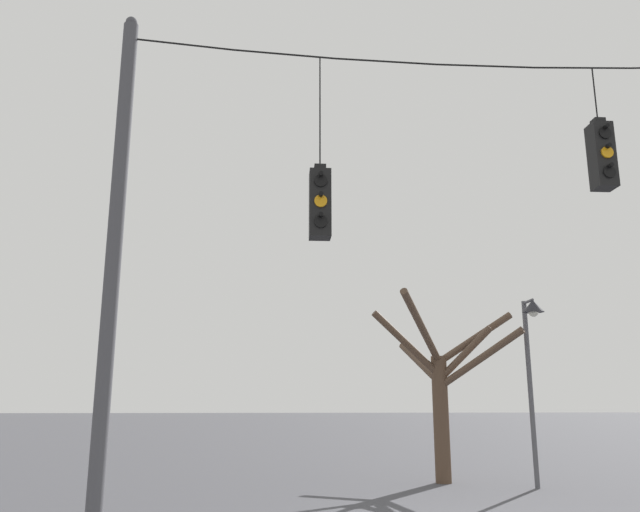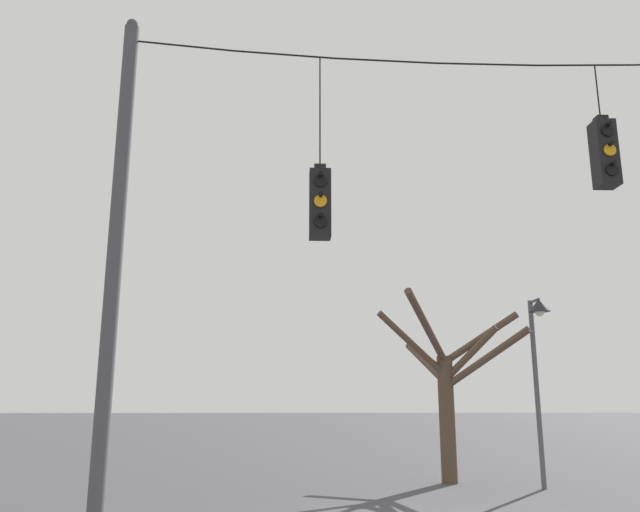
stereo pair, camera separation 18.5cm
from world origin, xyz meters
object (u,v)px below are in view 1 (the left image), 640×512
object	(u,v)px
bare_tree	(442,384)
traffic_light_near_right_pole	(320,203)
street_lamp	(532,341)
traffic_light_over_intersection	(602,155)
utility_pole_left	(113,260)

from	to	relation	value
bare_tree	traffic_light_near_right_pole	bearing A→B (deg)	-117.32
street_lamp	bare_tree	bearing A→B (deg)	146.62
traffic_light_near_right_pole	bare_tree	world-z (taller)	traffic_light_near_right_pole
bare_tree	street_lamp	bearing A→B (deg)	-33.38
street_lamp	bare_tree	size ratio (longest dim) A/B	0.98
traffic_light_over_intersection	utility_pole_left	bearing A→B (deg)	179.94
traffic_light_near_right_pole	bare_tree	size ratio (longest dim) A/B	0.68
traffic_light_over_intersection	bare_tree	size ratio (longest dim) A/B	0.47
traffic_light_near_right_pole	traffic_light_over_intersection	bearing A→B (deg)	0.00
traffic_light_near_right_pole	traffic_light_over_intersection	size ratio (longest dim) A/B	1.44
street_lamp	bare_tree	xyz separation A→B (m)	(-1.97, 1.30, -1.01)
traffic_light_near_right_pole	street_lamp	bearing A→B (deg)	45.65
traffic_light_over_intersection	street_lamp	bearing A→B (deg)	80.98
traffic_light_near_right_pole	street_lamp	xyz separation A→B (m)	(5.61, 5.74, -1.62)
street_lamp	bare_tree	distance (m)	2.57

